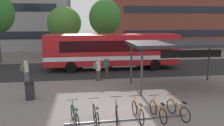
# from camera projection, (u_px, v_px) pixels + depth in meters

# --- Properties ---
(ground) EXTENTS (200.00, 200.00, 0.00)m
(ground) POSITION_uv_depth(u_px,v_px,m) (118.00, 114.00, 10.71)
(ground) COLOR #6B605B
(bus_lane_asphalt) EXTENTS (80.00, 7.20, 0.01)m
(bus_lane_asphalt) POSITION_uv_depth(u_px,v_px,m) (101.00, 69.00, 20.48)
(bus_lane_asphalt) COLOR #232326
(bus_lane_asphalt) RESTS_ON ground
(city_bus) EXTENTS (12.04, 2.63, 3.20)m
(city_bus) POSITION_uv_depth(u_px,v_px,m) (112.00, 50.00, 20.26)
(city_bus) COLOR red
(city_bus) RESTS_ON ground
(bike_rack) EXTENTS (5.63, 0.28, 0.70)m
(bike_rack) POSITION_uv_depth(u_px,v_px,m) (127.00, 118.00, 10.01)
(bike_rack) COLOR #47474C
(bike_rack) RESTS_ON ground
(parked_bicycle_green_0) EXTENTS (0.60, 1.69, 0.99)m
(parked_bicycle_green_0) POSITION_uv_depth(u_px,v_px,m) (75.00, 116.00, 9.55)
(parked_bicycle_green_0) COLOR black
(parked_bicycle_green_0) RESTS_ON ground
(parked_bicycle_white_1) EXTENTS (0.52, 1.72, 0.99)m
(parked_bicycle_white_1) POSITION_uv_depth(u_px,v_px,m) (96.00, 115.00, 9.70)
(parked_bicycle_white_1) COLOR black
(parked_bicycle_white_1) RESTS_ON ground
(parked_bicycle_purple_2) EXTENTS (0.52, 1.72, 0.99)m
(parked_bicycle_purple_2) POSITION_uv_depth(u_px,v_px,m) (116.00, 113.00, 9.93)
(parked_bicycle_purple_2) COLOR black
(parked_bicycle_purple_2) RESTS_ON ground
(parked_bicycle_orange_3) EXTENTS (0.52, 1.72, 0.99)m
(parked_bicycle_orange_3) POSITION_uv_depth(u_px,v_px,m) (138.00, 112.00, 10.03)
(parked_bicycle_orange_3) COLOR black
(parked_bicycle_orange_3) RESTS_ON ground
(parked_bicycle_orange_4) EXTENTS (0.52, 1.71, 0.99)m
(parked_bicycle_orange_4) POSITION_uv_depth(u_px,v_px,m) (158.00, 111.00, 10.11)
(parked_bicycle_orange_4) COLOR black
(parked_bicycle_orange_4) RESTS_ON ground
(parked_bicycle_orange_5) EXTENTS (0.60, 1.69, 0.99)m
(parked_bicycle_orange_5) POSITION_uv_depth(u_px,v_px,m) (178.00, 110.00, 10.25)
(parked_bicycle_orange_5) COLOR black
(parked_bicycle_orange_5) RESTS_ON ground
(transit_shelter) EXTENTS (6.77, 3.59, 3.06)m
(transit_shelter) POSITION_uv_depth(u_px,v_px,m) (181.00, 45.00, 14.43)
(transit_shelter) COLOR #38383D
(transit_shelter) RESTS_ON ground
(commuter_grey_pack_0) EXTENTS (0.59, 0.44, 1.68)m
(commuter_grey_pack_0) POSITION_uv_depth(u_px,v_px,m) (98.00, 68.00, 16.32)
(commuter_grey_pack_0) COLOR #47382D
(commuter_grey_pack_0) RESTS_ON ground
(commuter_olive_pack_1) EXTENTS (0.61, 0.54, 1.72)m
(commuter_olive_pack_1) POSITION_uv_depth(u_px,v_px,m) (26.00, 71.00, 15.39)
(commuter_olive_pack_1) COLOR #565660
(commuter_olive_pack_1) RESTS_ON ground
(commuter_teal_pack_2) EXTENTS (0.41, 0.57, 1.61)m
(commuter_teal_pack_2) POSITION_uv_depth(u_px,v_px,m) (106.00, 65.00, 17.59)
(commuter_teal_pack_2) COLOR #47382D
(commuter_teal_pack_2) RESTS_ON ground
(trash_bin) EXTENTS (0.55, 0.55, 1.03)m
(trash_bin) POSITION_uv_depth(u_px,v_px,m) (30.00, 91.00, 12.59)
(trash_bin) COLOR #232328
(trash_bin) RESTS_ON ground
(street_tree_0) EXTENTS (3.53, 3.53, 6.72)m
(street_tree_0) POSITION_uv_depth(u_px,v_px,m) (105.00, 18.00, 24.32)
(street_tree_0) COLOR brown
(street_tree_0) RESTS_ON ground
(street_tree_1) EXTENTS (4.04, 4.04, 6.07)m
(street_tree_1) POSITION_uv_depth(u_px,v_px,m) (64.00, 23.00, 26.43)
(street_tree_1) COLOR brown
(street_tree_1) RESTS_ON ground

